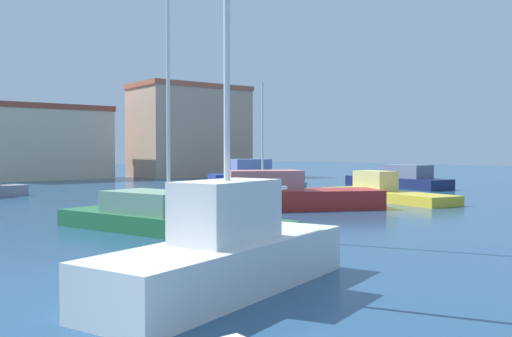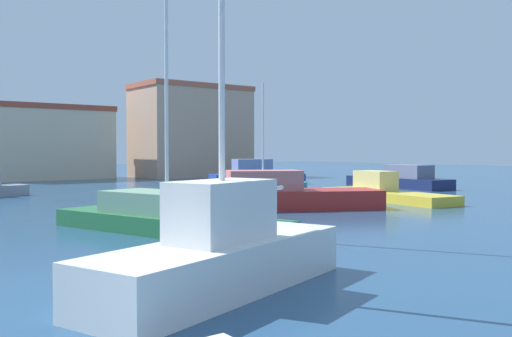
% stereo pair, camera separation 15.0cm
% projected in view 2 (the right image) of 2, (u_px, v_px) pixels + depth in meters
% --- Properties ---
extents(water, '(160.00, 160.00, 0.00)m').
position_uv_depth(water, '(198.00, 203.00, 29.18)').
color(water, navy).
rests_on(water, ground).
extents(sailboat_white_behind_lamppost, '(6.51, 3.74, 7.88)m').
position_uv_depth(sailboat_white_behind_lamppost, '(222.00, 253.00, 10.86)').
color(sailboat_white_behind_lamppost, white).
rests_on(sailboat_white_behind_lamppost, water).
extents(motorboat_red_outer_mooring, '(8.70, 6.16, 1.79)m').
position_uv_depth(motorboat_red_outer_mooring, '(283.00, 195.00, 26.20)').
color(motorboat_red_outer_mooring, '#B22823').
rests_on(motorboat_red_outer_mooring, water).
extents(motorboat_blue_far_right, '(7.80, 4.81, 2.01)m').
position_uv_depth(motorboat_blue_far_right, '(256.00, 175.00, 45.44)').
color(motorboat_blue_far_right, '#233D93').
rests_on(motorboat_blue_far_right, water).
extents(sailboat_teal_mid_harbor, '(5.27, 5.25, 6.98)m').
position_uv_depth(sailboat_teal_mid_harbor, '(261.00, 185.00, 35.84)').
color(sailboat_teal_mid_harbor, '#1E707A').
rests_on(sailboat_teal_mid_harbor, water).
extents(sailboat_green_inner_mooring, '(4.66, 9.17, 11.03)m').
position_uv_depth(sailboat_green_inner_mooring, '(162.00, 216.00, 18.82)').
color(sailboat_green_inner_mooring, '#28703D').
rests_on(sailboat_green_inner_mooring, water).
extents(motorboat_navy_near_pier, '(3.42, 8.98, 1.68)m').
position_uv_depth(motorboat_navy_near_pier, '(400.00, 179.00, 41.44)').
color(motorboat_navy_near_pier, '#19234C').
rests_on(motorboat_navy_near_pier, water).
extents(motorboat_yellow_far_left, '(3.44, 8.91, 1.57)m').
position_uv_depth(motorboat_yellow_far_left, '(383.00, 192.00, 30.82)').
color(motorboat_yellow_far_left, gold).
rests_on(motorboat_yellow_far_left, water).
extents(yacht_club, '(11.10, 5.70, 6.90)m').
position_uv_depth(yacht_club, '(49.00, 142.00, 53.05)').
color(yacht_club, beige).
rests_on(yacht_club, ground).
extents(warehouse_block, '(11.56, 6.77, 9.39)m').
position_uv_depth(warehouse_block, '(191.00, 131.00, 58.75)').
color(warehouse_block, tan).
rests_on(warehouse_block, ground).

